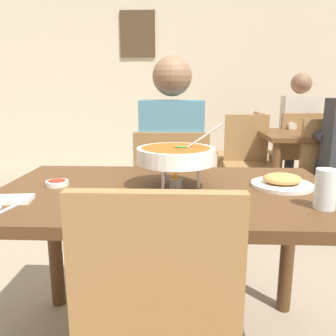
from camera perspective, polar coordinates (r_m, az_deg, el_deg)
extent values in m
cube|color=beige|center=(4.66, 1.76, 17.30)|extent=(10.00, 0.10, 3.00)
cube|color=#4C3823|center=(4.67, -5.05, 21.25)|extent=(0.44, 0.03, 0.56)
cube|color=#51331C|center=(1.35, -0.27, -4.30)|extent=(1.31, 0.80, 0.04)
cylinder|color=#51331C|center=(1.92, -18.27, -11.60)|extent=(0.07, 0.07, 0.71)
cylinder|color=#51331C|center=(1.88, 19.25, -12.19)|extent=(0.07, 0.07, 0.71)
cube|color=olive|center=(2.18, 0.71, -5.67)|extent=(0.44, 0.44, 0.03)
cube|color=olive|center=(1.92, 0.55, -0.74)|extent=(0.42, 0.04, 0.45)
cylinder|color=olive|center=(2.44, 5.36, -9.33)|extent=(0.04, 0.04, 0.42)
cylinder|color=olive|center=(2.45, -3.67, -9.21)|extent=(0.04, 0.04, 0.42)
cylinder|color=olive|center=(2.09, 5.88, -13.22)|extent=(0.04, 0.04, 0.42)
cylinder|color=olive|center=(2.10, -4.79, -13.05)|extent=(0.04, 0.04, 0.42)
cylinder|color=#2D2D38|center=(2.27, 3.28, -10.58)|extent=(0.10, 0.10, 0.45)
cylinder|color=#2D2D38|center=(2.28, -1.84, -10.50)|extent=(0.10, 0.10, 0.45)
cube|color=#2D2D38|center=(2.14, 0.70, -3.93)|extent=(0.32, 0.32, 0.12)
cube|color=teal|center=(1.99, 0.65, 3.98)|extent=(0.36, 0.20, 0.50)
sphere|color=#846047|center=(1.97, 0.68, 14.97)|extent=(0.22, 0.22, 0.22)
cylinder|color=teal|center=(2.20, 5.00, 3.44)|extent=(0.08, 0.28, 0.08)
cylinder|color=teal|center=(2.21, -3.35, 3.50)|extent=(0.08, 0.28, 0.08)
cube|color=olive|center=(0.86, -2.10, -18.40)|extent=(0.42, 0.04, 0.45)
cylinder|color=silver|center=(1.34, 5.13, -1.33)|extent=(0.01, 0.01, 0.10)
cylinder|color=silver|center=(1.42, -0.47, -0.52)|extent=(0.01, 0.01, 0.10)
cylinder|color=silver|center=(1.27, -0.83, -2.12)|extent=(0.01, 0.01, 0.10)
torus|color=silver|center=(1.33, 1.29, 0.80)|extent=(0.21, 0.21, 0.01)
cylinder|color=#B2B2B7|center=(1.35, 1.27, -2.61)|extent=(0.05, 0.05, 0.04)
cone|color=orange|center=(1.34, 1.28, -1.29)|extent=(0.02, 0.02, 0.04)
cylinder|color=white|center=(1.32, 1.30, 2.07)|extent=(0.30, 0.30, 0.06)
cylinder|color=#B75119|center=(1.32, 1.30, 3.14)|extent=(0.26, 0.26, 0.01)
ellipsoid|color=#388433|center=(1.32, 2.17, 3.52)|extent=(0.05, 0.03, 0.01)
cylinder|color=silver|center=(1.33, 5.21, 4.73)|extent=(0.18, 0.01, 0.13)
cylinder|color=white|center=(1.11, 3.32, -6.61)|extent=(0.24, 0.24, 0.01)
ellipsoid|color=white|center=(1.10, 3.33, -5.36)|extent=(0.15, 0.13, 0.04)
cylinder|color=white|center=(1.44, 18.33, -2.69)|extent=(0.24, 0.24, 0.01)
ellipsoid|color=tan|center=(1.43, 18.40, -1.71)|extent=(0.15, 0.13, 0.04)
cylinder|color=white|center=(1.45, -17.89, -2.43)|extent=(0.09, 0.09, 0.02)
cylinder|color=maroon|center=(1.45, -17.92, -2.08)|extent=(0.07, 0.07, 0.01)
cube|color=white|center=(1.30, -24.17, -4.77)|extent=(0.13, 0.09, 0.02)
cube|color=silver|center=(1.27, -25.96, -5.55)|extent=(0.07, 0.16, 0.01)
cube|color=silver|center=(1.25, -23.92, -5.67)|extent=(0.05, 0.17, 0.01)
cylinder|color=silver|center=(1.22, 24.69, -3.19)|extent=(0.07, 0.07, 0.13)
cylinder|color=orange|center=(1.22, 24.60, -4.09)|extent=(0.06, 0.06, 0.08)
cube|color=brown|center=(3.45, 23.33, 5.05)|extent=(1.00, 0.80, 0.04)
cylinder|color=brown|center=(3.06, 17.22, -2.46)|extent=(0.07, 0.07, 0.71)
cylinder|color=brown|center=(3.70, 14.61, 0.27)|extent=(0.07, 0.07, 0.71)
cube|color=olive|center=(2.98, 25.93, -1.96)|extent=(0.45, 0.45, 0.03)
cube|color=olive|center=(3.11, 24.81, 3.24)|extent=(0.42, 0.05, 0.45)
cylinder|color=olive|center=(2.80, 23.58, -7.44)|extent=(0.04, 0.04, 0.42)
cylinder|color=olive|center=(3.13, 20.92, -5.12)|extent=(0.04, 0.04, 0.42)
cube|color=olive|center=(4.02, 19.97, 2.06)|extent=(0.45, 0.45, 0.03)
cube|color=olive|center=(3.80, 21.22, 5.06)|extent=(0.42, 0.05, 0.45)
cylinder|color=olive|center=(4.31, 21.31, -0.45)|extent=(0.04, 0.04, 0.42)
cylinder|color=olive|center=(4.19, 16.44, -0.45)|extent=(0.04, 0.04, 0.42)
cylinder|color=olive|center=(3.96, 23.21, -1.69)|extent=(0.04, 0.04, 0.42)
cylinder|color=olive|center=(3.83, 17.96, -1.74)|extent=(0.04, 0.04, 0.42)
cube|color=olive|center=(3.28, 13.20, 0.25)|extent=(0.45, 0.45, 0.03)
cube|color=olive|center=(3.44, 12.84, 4.88)|extent=(0.42, 0.05, 0.45)
cylinder|color=olive|center=(3.13, 10.13, -4.47)|extent=(0.04, 0.04, 0.42)
cylinder|color=olive|center=(3.20, 16.93, -4.46)|extent=(0.04, 0.04, 0.42)
cylinder|color=olive|center=(3.49, 9.42, -2.65)|extent=(0.04, 0.04, 0.42)
cylinder|color=olive|center=(3.55, 15.53, -2.68)|extent=(0.04, 0.04, 0.42)
cube|color=olive|center=(3.83, 11.52, 2.08)|extent=(0.45, 0.45, 0.03)
cube|color=olive|center=(3.83, 14.66, 5.55)|extent=(0.05, 0.42, 0.45)
cylinder|color=olive|center=(4.04, 8.37, -0.51)|extent=(0.04, 0.04, 0.42)
cylinder|color=olive|center=(3.68, 8.80, -1.86)|extent=(0.04, 0.04, 0.42)
cylinder|color=olive|center=(4.09, 13.69, -0.59)|extent=(0.04, 0.04, 0.42)
cylinder|color=olive|center=(3.73, 14.63, -1.92)|extent=(0.04, 0.04, 0.42)
cylinder|color=#2D2D38|center=(3.08, 24.40, -5.45)|extent=(0.10, 0.10, 0.45)
cylinder|color=#2D2D33|center=(3.02, 23.72, 4.91)|extent=(0.08, 0.28, 0.08)
cylinder|color=#2D2D38|center=(3.99, 19.31, -1.07)|extent=(0.10, 0.10, 0.45)
cylinder|color=#2D2D38|center=(4.05, 22.02, -1.08)|extent=(0.10, 0.10, 0.45)
cube|color=#2D2D38|center=(4.00, 20.82, 3.03)|extent=(0.32, 0.32, 0.12)
cube|color=beige|center=(4.04, 20.81, 7.56)|extent=(0.36, 0.20, 0.50)
sphere|color=#846047|center=(4.03, 21.24, 12.93)|extent=(0.22, 0.22, 0.22)
cylinder|color=beige|center=(3.81, 19.38, 6.65)|extent=(0.08, 0.28, 0.08)
cylinder|color=beige|center=(3.91, 23.90, 6.42)|extent=(0.08, 0.28, 0.08)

